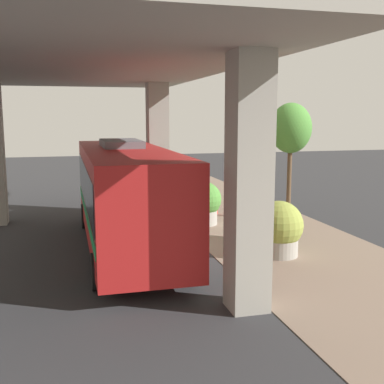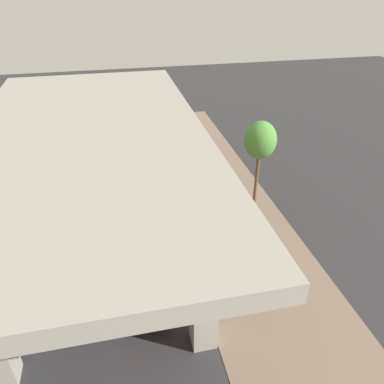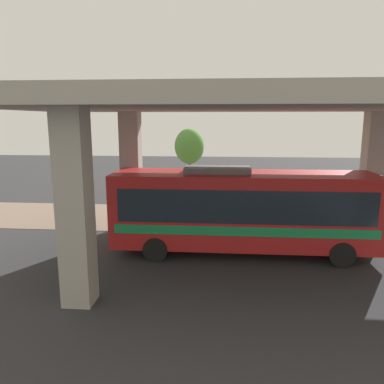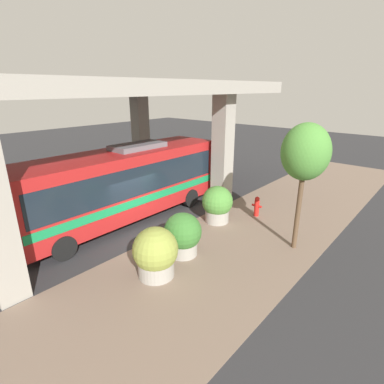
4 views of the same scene
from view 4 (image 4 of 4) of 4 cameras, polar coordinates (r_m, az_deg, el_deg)
ground_plane at (r=13.45m, az=-7.08°, el=-8.80°), size 80.00×80.00×0.00m
sidewalk_strip at (r=11.65m, az=3.12°, el=-13.41°), size 6.00×40.00×0.02m
overpass at (r=15.15m, az=-18.64°, el=16.47°), size 9.40×19.22×6.61m
bus at (r=14.81m, az=-13.12°, el=1.93°), size 2.81×10.84×3.71m
fire_hydrant at (r=15.71m, az=12.23°, el=-2.68°), size 0.53×0.25×1.07m
planter_front at (r=11.80m, az=-1.78°, el=-8.12°), size 1.49×1.49×1.75m
planter_middle at (r=10.60m, az=-6.97°, el=-11.50°), size 1.58×1.58×1.84m
planter_back at (r=14.62m, az=4.83°, el=-2.33°), size 1.50×1.50×1.84m
street_tree_near at (r=12.01m, az=20.80°, el=6.96°), size 1.81×1.81×5.12m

